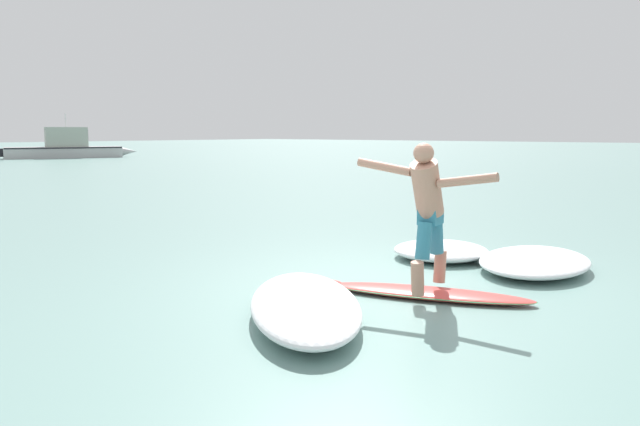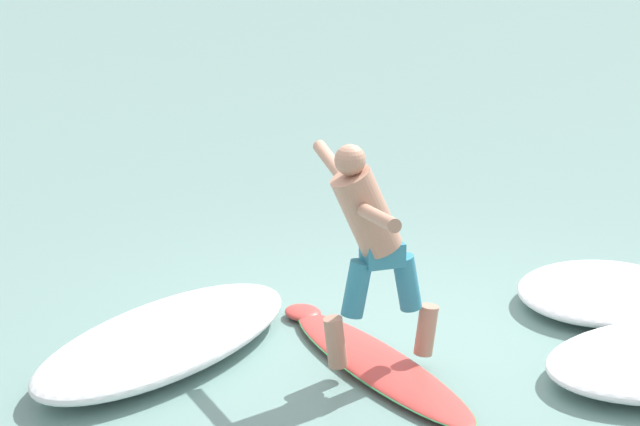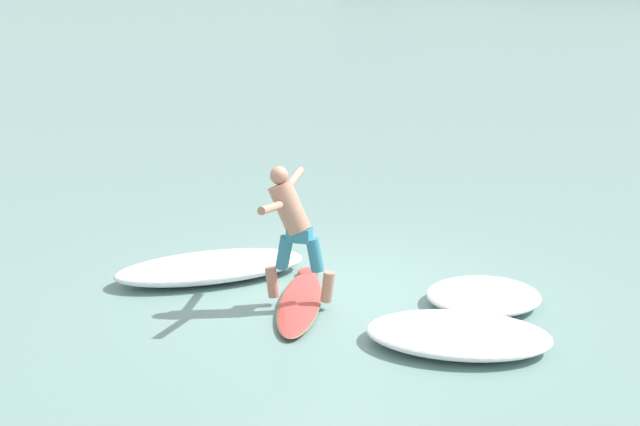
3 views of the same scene
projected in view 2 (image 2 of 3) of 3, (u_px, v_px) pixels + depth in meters
ground_plane at (385, 335)px, 10.90m from camera, size 200.00×200.00×0.00m
surfboard at (378, 364)px, 10.29m from camera, size 1.18×2.35×0.23m
surfer at (370, 236)px, 9.93m from camera, size 0.83×1.49×1.54m
wave_foam_at_tail at (163, 340)px, 10.45m from camera, size 2.40×2.41×0.29m
wave_foam_at_nose at (604, 293)px, 11.38m from camera, size 1.84×1.84×0.23m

